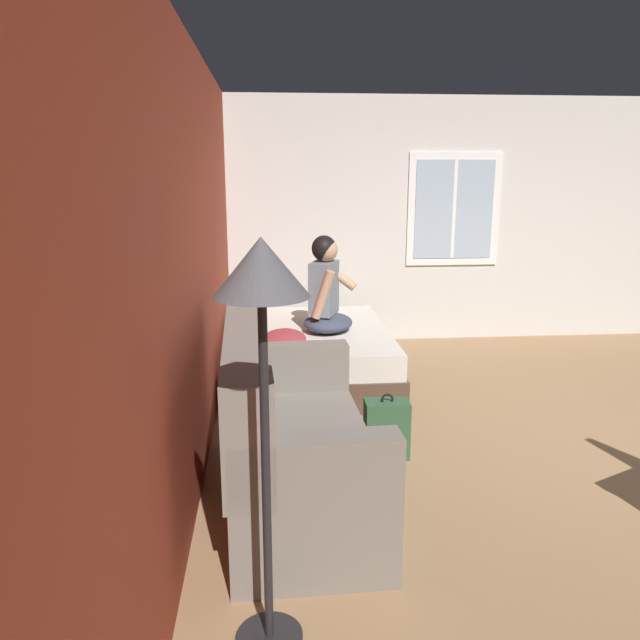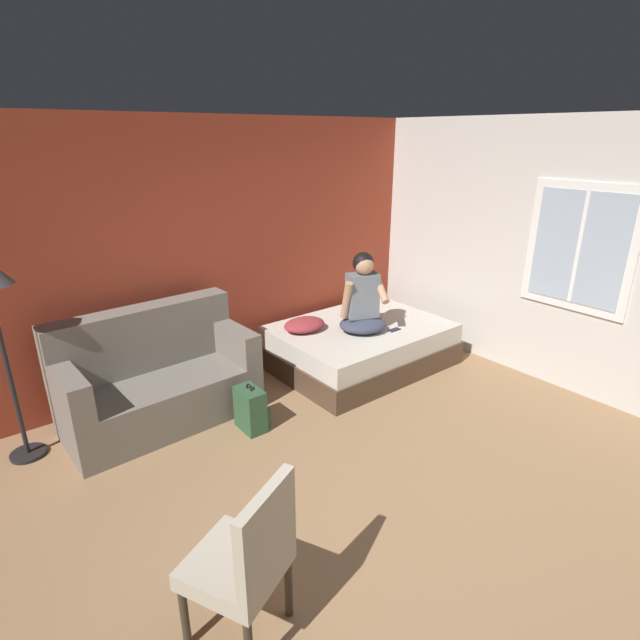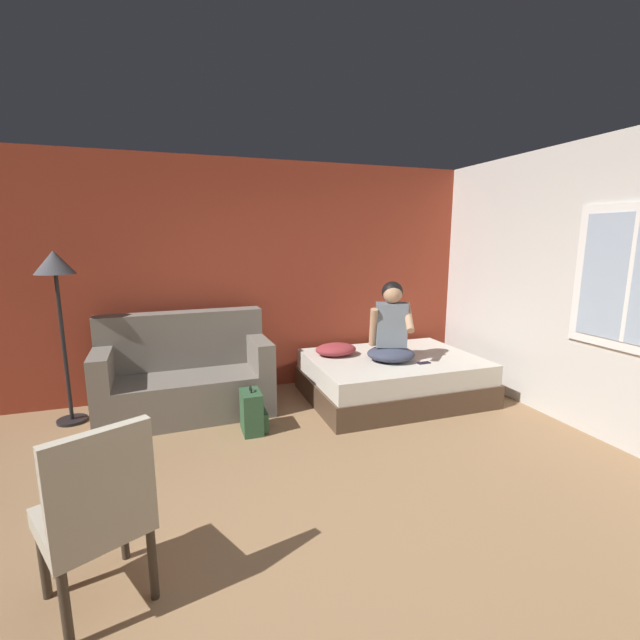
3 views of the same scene
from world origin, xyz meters
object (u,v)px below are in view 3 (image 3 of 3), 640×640
Objects in this scene: cell_phone at (424,363)px; floor_lamp at (56,279)px; side_chair at (96,510)px; person_seated at (391,329)px; backpack at (253,412)px; couch at (186,376)px; throw_pillow at (336,349)px; bed at (392,377)px.

floor_lamp is (-3.56, 0.76, 0.94)m from cell_phone.
side_chair is 3.31m from person_seated.
backpack is (-1.59, -0.27, -0.64)m from person_seated.
side_chair is at bearing -101.06° from couch.
side_chair is 3.42m from cell_phone.
throw_pillow is at bearing -1.29° from couch.
cell_phone is (0.78, -0.61, -0.07)m from throw_pillow.
person_seated reaches higher than throw_pillow.
bed is 1.12× the size of couch.
backpack is at bearing -90.32° from cell_phone.
cell_phone is (0.19, -0.34, 0.25)m from bed.
backpack is (1.04, 1.72, -0.34)m from side_chair.
side_chair is (-0.47, -2.42, 0.14)m from couch.
throw_pillow is at bearing -3.11° from floor_lamp.
backpack is (-1.69, -0.39, -0.04)m from bed.
bed is 2.20× the size of person_seated.
floor_lamp is at bearing 154.18° from backpack.
couch is 1.02× the size of floor_lamp.
throw_pillow is 2.91m from floor_lamp.
bed is at bearing 37.63° from side_chair.
side_chair is (-2.73, -2.10, 0.30)m from bed.
side_chair is at bearing -60.67° from cell_phone.
bed is 1.14× the size of floor_lamp.
side_chair is at bearing -142.37° from bed.
person_seated is 1.82× the size of throw_pillow.
backpack is 1.90m from cell_phone.
floor_lamp reaches higher than cell_phone.
side_chair is 2.76m from floor_lamp.
cell_phone is at bearing -12.10° from floor_lamp.
cell_phone is (2.45, -0.65, 0.09)m from couch.
bed is 1.73m from backpack.
floor_lamp is at bearing -103.93° from cell_phone.
couch is (-2.26, 0.31, 0.16)m from bed.
couch is 3.60× the size of throw_pillow.
person_seated is 1.91× the size of backpack.
side_chair is at bearing -121.30° from backpack.
couch is at bearing 178.71° from throw_pillow.
floor_lamp reaches higher than bed.
bed is 2.29m from couch.
couch is 3.78× the size of backpack.
person_seated is 6.08× the size of cell_phone.
backpack is 3.18× the size of cell_phone.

